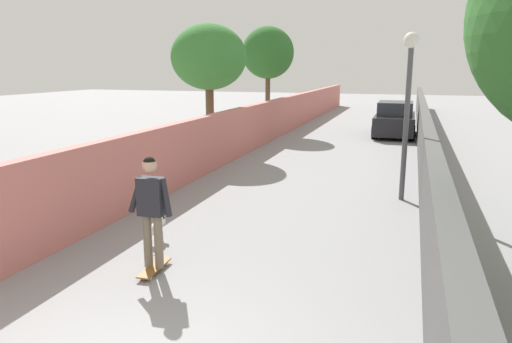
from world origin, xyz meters
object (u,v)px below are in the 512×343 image
(lamp_post, at_px, (409,86))
(person_skateboarder, at_px, (151,204))
(tree_left_mid, at_px, (268,53))
(tree_left_far, at_px, (209,58))
(skateboard, at_px, (154,268))
(dog, at_px, (157,228))
(car_near, at_px, (395,120))

(lamp_post, bearing_deg, person_skateboarder, 147.38)
(tree_left_mid, relative_size, tree_left_far, 1.08)
(lamp_post, distance_m, person_skateboarder, 6.67)
(tree_left_mid, distance_m, tree_left_far, 6.02)
(skateboard, relative_size, dog, 0.57)
(person_skateboarder, bearing_deg, lamp_post, -32.62)
(tree_left_far, distance_m, person_skateboarder, 10.96)
(tree_left_mid, bearing_deg, lamp_post, -148.73)
(tree_left_mid, height_order, tree_left_far, tree_left_mid)
(dog, xyz_separation_m, car_near, (15.42, -3.49, 0.44))
(tree_left_mid, distance_m, car_near, 6.62)
(tree_left_mid, height_order, skateboard, tree_left_mid)
(lamp_post, xyz_separation_m, dog, (-4.31, 4.09, -2.39))
(skateboard, relative_size, person_skateboarder, 0.47)
(dog, relative_size, car_near, 0.36)
(car_near, bearing_deg, lamp_post, -176.91)
(tree_left_far, height_order, skateboard, tree_left_far)
(lamp_post, height_order, person_skateboarder, lamp_post)
(tree_left_mid, xyz_separation_m, car_near, (0.41, -5.90, -2.99))
(tree_left_mid, xyz_separation_m, skateboard, (-16.16, -3.00, -3.64))
(dog, bearing_deg, person_skateboarder, -152.67)
(skateboard, distance_m, dog, 1.31)
(skateboard, bearing_deg, car_near, -9.91)
(person_skateboarder, bearing_deg, dog, 27.33)
(tree_left_mid, distance_m, person_skateboarder, 16.64)
(tree_left_far, height_order, car_near, tree_left_far)
(tree_left_mid, relative_size, person_skateboarder, 2.87)
(tree_left_far, bearing_deg, lamp_post, -124.20)
(skateboard, xyz_separation_m, person_skateboarder, (-0.00, 0.00, 1.02))
(lamp_post, xyz_separation_m, skateboard, (-5.46, 3.49, -2.60))
(tree_left_far, distance_m, skateboard, 11.22)
(person_skateboarder, xyz_separation_m, car_near, (16.56, -2.89, -0.38))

